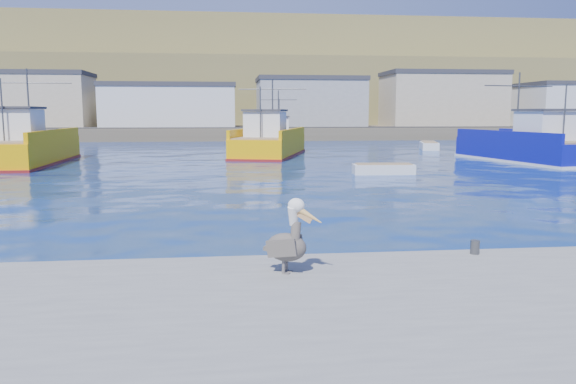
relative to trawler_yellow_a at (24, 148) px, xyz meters
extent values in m
plane|color=navy|center=(16.36, -26.29, -1.16)|extent=(260.00, 260.00, 0.00)
cylinder|color=#4C4C4C|center=(19.36, -29.69, -0.51)|extent=(0.20, 0.20, 0.30)
cube|color=brown|center=(16.36, 45.71, -0.36)|extent=(160.00, 30.00, 1.60)
cube|color=brown|center=(16.36, 71.71, 4.84)|extent=(180.00, 40.00, 14.00)
cube|color=brown|center=(16.36, 91.71, 9.84)|extent=(200.00, 40.00, 24.00)
cube|color=#2D2D2D|center=(16.36, 34.71, 0.49)|extent=(150.00, 5.00, 0.10)
cube|color=tan|center=(-11.64, 40.71, 3.94)|extent=(14.00, 9.00, 7.00)
cube|color=#333338|center=(-11.64, 40.71, 7.74)|extent=(14.28, 9.18, 0.60)
cube|color=silver|center=(6.36, 40.71, 3.19)|extent=(18.00, 11.00, 5.50)
cube|color=#333338|center=(6.36, 40.71, 6.24)|extent=(18.36, 11.22, 0.60)
cube|color=gray|center=(26.36, 40.71, 3.69)|extent=(15.00, 10.00, 6.50)
cube|color=#333338|center=(26.36, 40.71, 7.24)|extent=(15.30, 10.20, 0.60)
cube|color=tan|center=(46.36, 40.71, 4.19)|extent=(17.00, 9.00, 7.50)
cube|color=#333338|center=(46.36, 40.71, 8.24)|extent=(17.34, 9.18, 0.60)
cube|color=silver|center=(66.36, 40.71, 3.44)|extent=(13.00, 10.00, 6.00)
cube|color=#333338|center=(66.36, 40.71, 6.74)|extent=(13.26, 10.20, 0.60)
cube|color=#F5AC02|center=(-0.01, 0.30, -0.30)|extent=(4.67, 13.24, 1.71)
cube|color=#F5AC02|center=(2.05, 0.34, 0.90)|extent=(0.55, 12.88, 0.70)
cube|color=maroon|center=(-0.01, 0.30, -1.11)|extent=(4.76, 13.50, 0.25)
cube|color=#8C7251|center=(-0.01, 0.30, 0.60)|extent=(4.31, 12.70, 0.10)
cube|color=white|center=(0.04, -1.67, 1.65)|extent=(3.14, 3.35, 2.00)
cube|color=#333338|center=(0.04, -1.67, 2.75)|extent=(3.37, 3.75, 0.15)
cylinder|color=#4C4C4C|center=(-0.04, 1.61, 3.05)|extent=(0.12, 0.12, 5.00)
cylinder|color=#4C4C4C|center=(0.08, -3.64, 2.55)|extent=(0.10, 0.10, 4.00)
cylinder|color=#4C4C4C|center=(-0.04, 1.61, 4.55)|extent=(6.13, 0.22, 0.08)
cube|color=#F5AC02|center=(17.74, 6.09, -0.37)|extent=(7.37, 12.81, 1.58)
cube|color=#F5AC02|center=(19.64, 5.55, 0.77)|extent=(3.51, 11.49, 0.70)
cube|color=#F5AC02|center=(15.85, 6.64, 0.77)|extent=(3.51, 11.49, 0.70)
cube|color=maroon|center=(17.74, 6.09, -1.11)|extent=(7.51, 13.07, 0.25)
cube|color=#8C7251|center=(17.74, 6.09, 0.47)|extent=(6.91, 12.25, 0.10)
cube|color=white|center=(17.24, 4.35, 1.52)|extent=(3.65, 3.72, 2.00)
cube|color=#333338|center=(17.24, 4.35, 2.62)|extent=(3.96, 4.13, 0.15)
cylinder|color=#4C4C4C|center=(18.08, 7.26, 2.92)|extent=(0.15, 0.15, 5.00)
cylinder|color=#4C4C4C|center=(16.74, 2.60, 2.42)|extent=(0.12, 0.12, 4.00)
cylinder|color=#4C4C4C|center=(18.08, 7.26, 4.42)|extent=(5.66, 1.69, 0.08)
cube|color=#0E138F|center=(36.22, -1.67, -0.37)|extent=(6.06, 12.61, 1.57)
cube|color=#0E138F|center=(38.18, -1.36, 0.77)|extent=(2.09, 11.75, 0.70)
cube|color=#0E138F|center=(34.25, -1.98, 0.77)|extent=(2.09, 11.75, 0.70)
cube|color=silver|center=(36.22, -1.67, -1.11)|extent=(6.18, 12.86, 0.25)
cube|color=#8C7251|center=(36.22, -1.67, 0.47)|extent=(5.65, 12.08, 0.10)
cube|color=white|center=(36.50, -3.46, 1.52)|extent=(3.40, 3.45, 2.00)
cube|color=#333338|center=(36.50, -3.46, 2.62)|extent=(3.66, 3.84, 0.15)
cylinder|color=#4C4C4C|center=(36.03, -0.47, 2.92)|extent=(0.14, 0.14, 5.00)
cylinder|color=#4C4C4C|center=(36.78, -5.26, 2.42)|extent=(0.11, 0.11, 4.00)
cylinder|color=#4C4C4C|center=(36.03, -0.47, 4.42)|extent=(5.87, 1.00, 0.08)
cube|color=#DF5C16|center=(19.75, 19.38, -0.66)|extent=(3.37, 7.80, 0.99)
cube|color=#DF5C16|center=(21.09, 19.29, 0.19)|extent=(0.67, 7.47, 0.70)
cube|color=#DF5C16|center=(18.41, 19.47, 0.19)|extent=(0.67, 7.47, 0.70)
cube|color=#8C7251|center=(19.75, 19.38, -0.11)|extent=(3.12, 7.48, 0.10)
cube|color=white|center=(19.68, 18.24, 0.94)|extent=(2.12, 2.04, 2.00)
cube|color=#333338|center=(19.68, 18.24, 2.04)|extent=(2.28, 2.27, 0.15)
cylinder|color=#4C4C4C|center=(19.80, 20.14, 2.34)|extent=(0.13, 0.13, 5.00)
cylinder|color=#4C4C4C|center=(19.60, 17.10, 1.84)|extent=(0.11, 0.11, 4.00)
cylinder|color=#4C4C4C|center=(19.80, 20.14, 3.84)|extent=(4.00, 0.35, 0.08)
cube|color=silver|center=(23.20, -9.19, -0.93)|extent=(3.62, 1.48, 0.71)
cube|color=#8C7251|center=(23.20, -9.19, -0.55)|extent=(3.25, 1.19, 0.07)
cube|color=silver|center=(34.00, 12.41, -0.88)|extent=(2.65, 4.66, 0.88)
cube|color=#8C7251|center=(34.00, 12.41, -0.41)|extent=(2.21, 4.15, 0.09)
cylinder|color=#595451|center=(15.07, -30.73, -0.52)|extent=(0.08, 0.08, 0.27)
cube|color=#595451|center=(15.11, -30.75, -0.65)|extent=(0.17, 0.16, 0.01)
cylinder|color=#595451|center=(15.14, -30.57, -0.52)|extent=(0.08, 0.08, 0.27)
cube|color=#595451|center=(15.19, -30.59, -0.65)|extent=(0.17, 0.16, 0.01)
ellipsoid|color=#38332D|center=(15.13, -30.66, -0.16)|extent=(0.92, 0.77, 0.55)
cube|color=#38332D|center=(15.02, -30.84, -0.13)|extent=(0.58, 0.32, 0.40)
cube|color=#38332D|center=(15.19, -30.46, -0.13)|extent=(0.58, 0.32, 0.40)
cube|color=#38332D|center=(14.81, -30.51, -0.22)|extent=(0.25, 0.22, 0.11)
cylinder|color=#38332D|center=(15.30, -30.74, 0.14)|extent=(0.29, 0.34, 0.43)
cylinder|color=white|center=(15.25, -30.72, 0.47)|extent=(0.28, 0.33, 0.41)
ellipsoid|color=white|center=(15.31, -30.74, 0.67)|extent=(0.40, 0.36, 0.27)
cone|color=gold|center=(15.53, -30.85, 0.49)|extent=(0.55, 0.36, 0.38)
cube|color=tan|center=(15.44, -30.81, 0.45)|extent=(0.32, 0.19, 0.24)
camera|label=1|loc=(13.99, -41.07, 2.38)|focal=35.00mm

